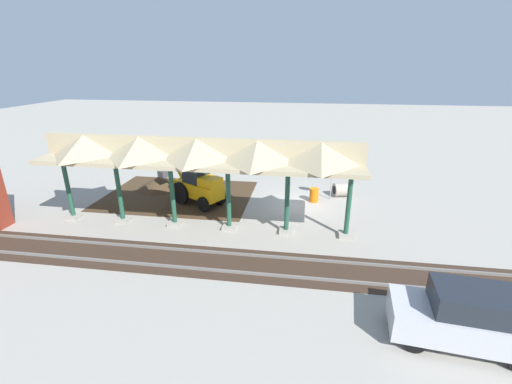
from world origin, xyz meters
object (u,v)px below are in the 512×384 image
at_px(stop_sign, 332,172).
at_px(traffic_barrel, 314,195).
at_px(backhoe, 197,184).
at_px(concrete_pipe, 342,190).
at_px(distant_parked_car, 465,317).

xyz_separation_m(stop_sign, traffic_barrel, (1.06, 0.61, -1.41)).
xyz_separation_m(backhoe, traffic_barrel, (-7.26, -1.31, -0.82)).
relative_size(backhoe, concrete_pipe, 3.74).
bearing_deg(stop_sign, concrete_pipe, -139.79).
distance_m(backhoe, traffic_barrel, 7.42).
bearing_deg(distant_parked_car, concrete_pipe, -78.47).
xyz_separation_m(stop_sign, backhoe, (8.32, 1.92, -0.59)).
xyz_separation_m(backhoe, concrete_pipe, (-9.13, -2.61, -0.82)).
bearing_deg(backhoe, traffic_barrel, -169.79).
bearing_deg(concrete_pipe, backhoe, 15.94).
distance_m(concrete_pipe, traffic_barrel, 2.28).
bearing_deg(backhoe, concrete_pipe, -164.06).
bearing_deg(traffic_barrel, backhoe, 10.21).
relative_size(stop_sign, backhoe, 0.51).
relative_size(backhoe, traffic_barrel, 5.63).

